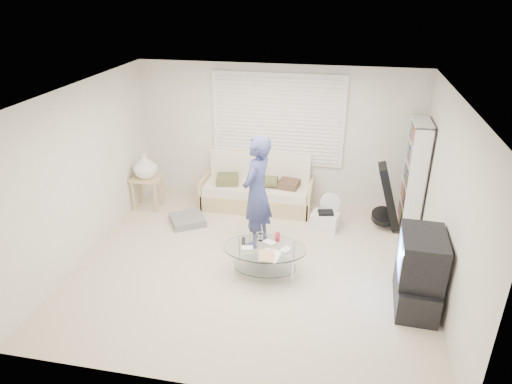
% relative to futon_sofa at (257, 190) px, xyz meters
% --- Properties ---
extents(ground, '(5.00, 5.00, 0.00)m').
position_rel_futon_sofa_xyz_m(ground, '(0.30, -1.87, -0.32)').
color(ground, '#C0B295').
rests_on(ground, ground).
extents(room_shell, '(5.02, 4.52, 2.51)m').
position_rel_futon_sofa_xyz_m(room_shell, '(0.30, -1.39, 1.31)').
color(room_shell, silver).
rests_on(room_shell, ground).
extents(window_blinds, '(2.32, 0.08, 1.62)m').
position_rel_futon_sofa_xyz_m(window_blinds, '(0.30, 0.33, 1.23)').
color(window_blinds, silver).
rests_on(window_blinds, ground).
extents(futon_sofa, '(1.97, 0.80, 0.96)m').
position_rel_futon_sofa_xyz_m(futon_sofa, '(0.00, 0.00, 0.00)').
color(futon_sofa, tan).
rests_on(futon_sofa, ground).
extents(grey_floor_pillow, '(0.74, 0.74, 0.12)m').
position_rel_futon_sofa_xyz_m(grey_floor_pillow, '(-1.04, -0.85, -0.26)').
color(grey_floor_pillow, slate).
rests_on(grey_floor_pillow, ground).
extents(side_table, '(0.52, 0.42, 1.03)m').
position_rel_futon_sofa_xyz_m(side_table, '(-1.92, -0.42, 0.45)').
color(side_table, tan).
rests_on(side_table, ground).
extents(bookshelf, '(0.28, 0.76, 1.80)m').
position_rel_futon_sofa_xyz_m(bookshelf, '(2.62, -0.16, 0.58)').
color(bookshelf, white).
rests_on(bookshelf, ground).
extents(guitar_case, '(0.46, 0.41, 1.09)m').
position_rel_futon_sofa_xyz_m(guitar_case, '(2.24, -0.38, 0.18)').
color(guitar_case, black).
rests_on(guitar_case, ground).
extents(floor_fan, '(0.35, 0.23, 0.57)m').
position_rel_futon_sofa_xyz_m(floor_fan, '(1.33, -0.39, 0.01)').
color(floor_fan, white).
rests_on(floor_fan, ground).
extents(storage_bin, '(0.50, 0.40, 0.31)m').
position_rel_futon_sofa_xyz_m(storage_bin, '(1.26, -0.58, -0.18)').
color(storage_bin, white).
rests_on(storage_bin, ground).
extents(tv_unit, '(0.55, 0.95, 1.01)m').
position_rel_futon_sofa_xyz_m(tv_unit, '(2.49, -2.34, 0.18)').
color(tv_unit, black).
rests_on(tv_unit, ground).
extents(coffee_table, '(1.20, 0.80, 0.55)m').
position_rel_futon_sofa_xyz_m(coffee_table, '(0.51, -2.06, 0.03)').
color(coffee_table, silver).
rests_on(coffee_table, ground).
extents(standing_person, '(0.58, 0.73, 1.76)m').
position_rel_futon_sofa_xyz_m(standing_person, '(0.24, -1.28, 0.57)').
color(standing_person, navy).
rests_on(standing_person, ground).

